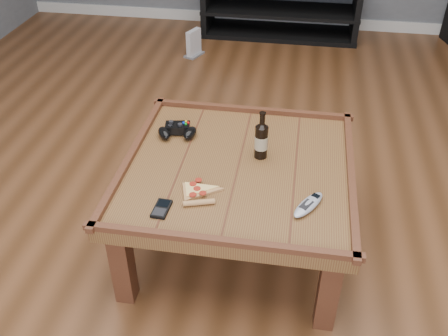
% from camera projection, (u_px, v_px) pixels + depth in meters
% --- Properties ---
extents(ground, '(6.00, 6.00, 0.00)m').
position_uv_depth(ground, '(237.00, 240.00, 2.46)').
color(ground, '#4B2B15').
rests_on(ground, ground).
extents(baseboard, '(5.00, 0.02, 0.10)m').
position_uv_depth(baseboard, '(281.00, 20.00, 4.81)').
color(baseboard, silver).
rests_on(baseboard, ground).
extents(coffee_table, '(1.03, 1.03, 0.48)m').
position_uv_depth(coffee_table, '(238.00, 177.00, 2.23)').
color(coffee_table, '#542F18').
rests_on(coffee_table, ground).
extents(media_console, '(1.40, 0.45, 0.50)m').
position_uv_depth(media_console, '(280.00, 8.00, 4.50)').
color(media_console, black).
rests_on(media_console, ground).
extents(beer_bottle, '(0.06, 0.06, 0.23)m').
position_uv_depth(beer_bottle, '(261.00, 139.00, 2.20)').
color(beer_bottle, black).
rests_on(beer_bottle, coffee_table).
extents(game_controller, '(0.21, 0.15, 0.06)m').
position_uv_depth(game_controller, '(177.00, 131.00, 2.38)').
color(game_controller, black).
rests_on(game_controller, coffee_table).
extents(pizza_slice, '(0.20, 0.26, 0.02)m').
position_uv_depth(pizza_slice, '(197.00, 192.00, 2.03)').
color(pizza_slice, tan).
rests_on(pizza_slice, coffee_table).
extents(smartphone, '(0.07, 0.11, 0.01)m').
position_uv_depth(smartphone, '(162.00, 209.00, 1.95)').
color(smartphone, black).
rests_on(smartphone, coffee_table).
extents(remote_control, '(0.15, 0.20, 0.03)m').
position_uv_depth(remote_control, '(308.00, 205.00, 1.96)').
color(remote_control, '#9B9FA8').
rests_on(remote_control, coffee_table).
extents(game_console, '(0.16, 0.20, 0.22)m').
position_uv_depth(game_console, '(194.00, 44.00, 4.20)').
color(game_console, slate).
rests_on(game_console, ground).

